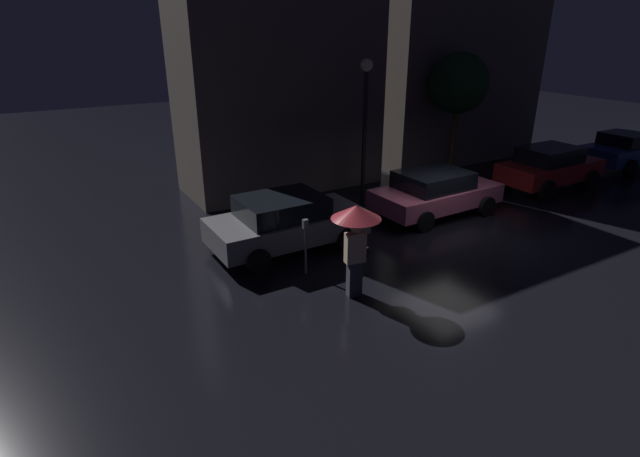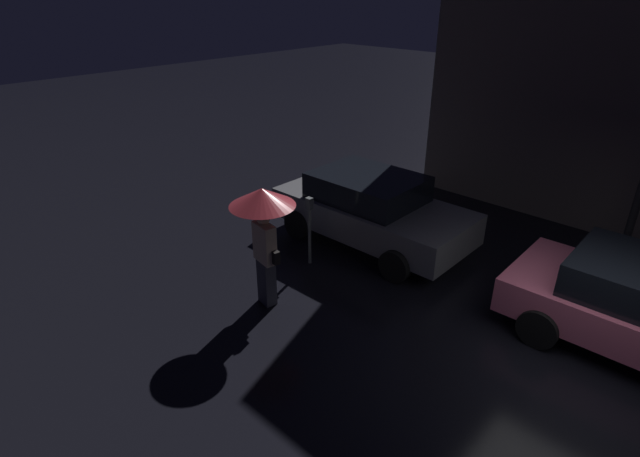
% 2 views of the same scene
% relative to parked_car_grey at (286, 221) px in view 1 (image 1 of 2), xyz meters
% --- Properties ---
extents(ground_plane, '(60.00, 60.00, 0.00)m').
position_rel_parked_car_grey_xyz_m(ground_plane, '(4.61, -1.40, -0.75)').
color(ground_plane, black).
extents(building_facade_left, '(6.81, 3.00, 7.56)m').
position_rel_parked_car_grey_xyz_m(building_facade_left, '(2.41, 5.10, 3.03)').
color(building_facade_left, '#564C47').
rests_on(building_facade_left, ground).
extents(building_facade_right, '(7.51, 3.00, 7.13)m').
position_rel_parked_car_grey_xyz_m(building_facade_right, '(10.52, 5.10, 2.82)').
color(building_facade_right, '#564C47').
rests_on(building_facade_right, ground).
extents(parked_car_grey, '(4.06, 2.07, 1.43)m').
position_rel_parked_car_grey_xyz_m(parked_car_grey, '(0.00, 0.00, 0.00)').
color(parked_car_grey, slate).
rests_on(parked_car_grey, ground).
extents(parked_car_pink, '(4.05, 2.06, 1.37)m').
position_rel_parked_car_grey_xyz_m(parked_car_pink, '(5.10, -0.05, -0.03)').
color(parked_car_pink, '#DB6684').
rests_on(parked_car_pink, ground).
extents(parked_car_red, '(3.92, 1.88, 1.52)m').
position_rel_parked_car_grey_xyz_m(parked_car_red, '(10.40, -0.14, 0.05)').
color(parked_car_red, maroon).
rests_on(parked_car_red, ground).
extents(parked_car_blue, '(4.73, 1.94, 1.44)m').
position_rel_parked_car_grey_xyz_m(parked_car_blue, '(16.01, 0.14, 0.01)').
color(parked_car_blue, navy).
rests_on(parked_car_blue, ground).
extents(pedestrian_with_umbrella, '(1.04, 1.04, 2.08)m').
position_rel_parked_car_grey_xyz_m(pedestrian_with_umbrella, '(0.13, -2.97, 0.89)').
color(pedestrian_with_umbrella, '#383842').
rests_on(pedestrian_with_umbrella, ground).
extents(parking_meter, '(0.12, 0.10, 1.36)m').
position_rel_parked_car_grey_xyz_m(parking_meter, '(-0.27, -1.53, 0.09)').
color(parking_meter, '#4C5154').
rests_on(parking_meter, ground).
extents(street_lamp_near, '(0.39, 0.39, 4.50)m').
position_rel_parked_car_grey_xyz_m(street_lamp_near, '(4.14, 2.42, 2.28)').
color(street_lamp_near, black).
rests_on(street_lamp_near, ground).
extents(street_tree, '(2.17, 2.17, 4.60)m').
position_rel_parked_car_grey_xyz_m(street_tree, '(8.39, 2.66, 2.75)').
color(street_tree, '#473323').
rests_on(street_tree, ground).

